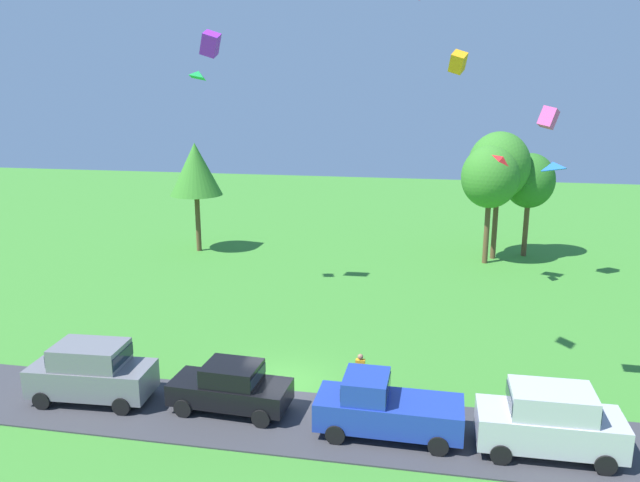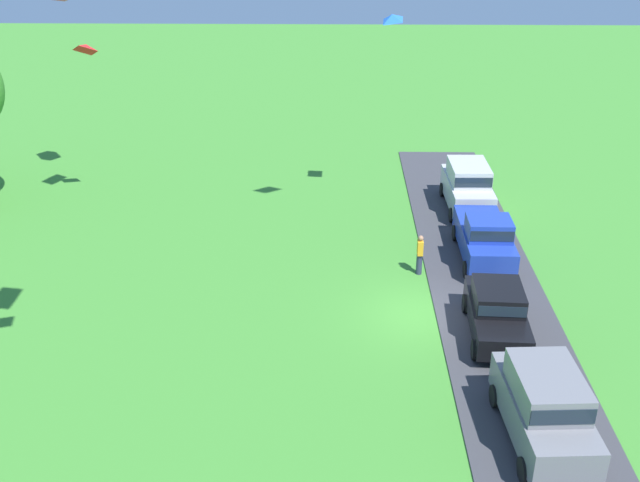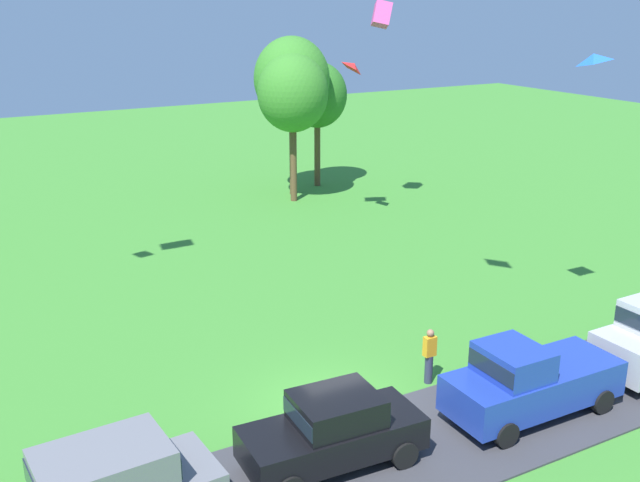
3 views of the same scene
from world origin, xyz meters
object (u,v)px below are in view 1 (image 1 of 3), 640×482
(car_pickup_mid_row, at_px, (383,406))
(kite_box_high_right, at_px, (548,118))
(car_sedan_near_entrance, at_px, (231,386))
(tree_lone_near, at_px, (499,166))
(person_beside_suv, at_px, (360,374))
(kite_diamond_trailing_tail, at_px, (503,159))
(tree_far_right, at_px, (529,181))
(car_suv_by_flagpole, at_px, (550,419))
(tree_far_left, at_px, (195,170))
(kite_diamond_low_drifter, at_px, (199,75))
(kite_diamond_mid_center, at_px, (553,166))
(car_suv_far_end, at_px, (91,370))
(kite_box_near_flag, at_px, (458,62))
(kite_box_topmost, at_px, (210,44))
(tree_right_of_center, at_px, (490,177))

(car_pickup_mid_row, distance_m, kite_box_high_right, 22.10)
(car_sedan_near_entrance, height_order, tree_lone_near, tree_lone_near)
(car_sedan_near_entrance, relative_size, tree_lone_near, 0.51)
(person_beside_suv, relative_size, kite_diamond_trailing_tail, 1.93)
(car_sedan_near_entrance, bearing_deg, kite_box_high_right, 54.04)
(tree_far_right, bearing_deg, person_beside_suv, -111.26)
(tree_lone_near, bearing_deg, car_sedan_near_entrance, -115.05)
(car_suv_by_flagpole, relative_size, tree_far_left, 0.59)
(kite_diamond_low_drifter, bearing_deg, person_beside_suv, -46.03)
(car_suv_by_flagpole, relative_size, kite_diamond_mid_center, 5.20)
(tree_far_right, height_order, kite_box_high_right, kite_box_high_right)
(kite_diamond_trailing_tail, bearing_deg, kite_diamond_mid_center, -88.16)
(car_suv_far_end, xyz_separation_m, kite_diamond_low_drifter, (-0.33, 13.12, 11.08))
(kite_box_near_flag, distance_m, kite_box_topmost, 13.20)
(kite_box_near_flag, relative_size, kite_box_topmost, 0.88)
(car_pickup_mid_row, distance_m, kite_diamond_trailing_tail, 19.09)
(kite_box_topmost, bearing_deg, car_suv_far_end, -92.09)
(car_pickup_mid_row, distance_m, kite_diamond_low_drifter, 20.96)
(car_suv_far_end, xyz_separation_m, kite_box_high_right, (18.65, 18.43, 8.72))
(car_suv_by_flagpole, distance_m, kite_diamond_low_drifter, 24.31)
(tree_right_of_center, xyz_separation_m, kite_box_high_right, (2.67, -4.35, 4.11))
(car_pickup_mid_row, relative_size, tree_right_of_center, 0.63)
(tree_far_left, distance_m, kite_box_near_flag, 20.29)
(kite_box_near_flag, bearing_deg, kite_diamond_mid_center, -75.20)
(person_beside_suv, bearing_deg, tree_far_right, 68.74)
(car_suv_far_end, xyz_separation_m, tree_far_right, (18.83, 25.24, 4.07))
(tree_far_right, xyz_separation_m, kite_diamond_low_drifter, (-19.16, -12.12, 7.01))
(kite_diamond_low_drifter, bearing_deg, kite_box_high_right, 15.65)
(car_suv_by_flagpole, bearing_deg, kite_box_topmost, 140.14)
(car_suv_by_flagpole, relative_size, kite_box_near_flag, 4.60)
(car_suv_far_end, distance_m, kite_diamond_trailing_tail, 24.20)
(car_pickup_mid_row, distance_m, tree_right_of_center, 24.12)
(person_beside_suv, relative_size, tree_right_of_center, 0.21)
(kite_box_near_flag, distance_m, kite_diamond_low_drifter, 13.93)
(person_beside_suv, distance_m, kite_box_near_flag, 18.24)
(tree_right_of_center, height_order, kite_diamond_mid_center, kite_diamond_mid_center)
(car_sedan_near_entrance, distance_m, tree_far_right, 28.67)
(kite_diamond_trailing_tail, xyz_separation_m, kite_box_near_flag, (-2.79, -1.19, 5.24))
(kite_diamond_low_drifter, bearing_deg, car_suv_by_flagpole, -38.89)
(car_pickup_mid_row, height_order, tree_far_left, tree_far_left)
(tree_far_left, xyz_separation_m, kite_box_near_flag, (17.85, -6.60, 7.03))
(car_sedan_near_entrance, distance_m, kite_diamond_mid_center, 14.06)
(kite_diamond_trailing_tail, bearing_deg, tree_right_of_center, 91.57)
(car_suv_by_flagpole, height_order, tree_right_of_center, tree_right_of_center)
(car_sedan_near_entrance, xyz_separation_m, tree_lone_near, (11.15, 23.87, 5.46))
(tree_lone_near, bearing_deg, tree_far_right, 26.73)
(kite_diamond_trailing_tail, bearing_deg, car_sedan_near_entrance, -122.81)
(car_pickup_mid_row, relative_size, kite_diamond_trailing_tail, 5.66)
(car_pickup_mid_row, distance_m, kite_box_near_flag, 20.05)
(kite_box_topmost, bearing_deg, kite_box_high_right, 16.84)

